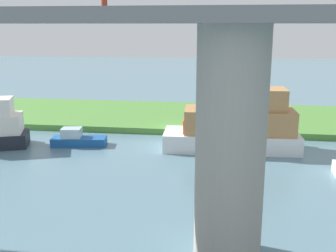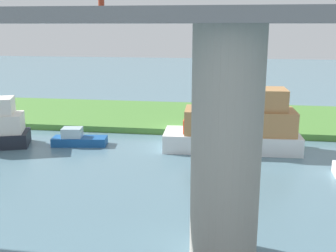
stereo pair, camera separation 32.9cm
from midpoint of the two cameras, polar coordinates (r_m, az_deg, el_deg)
ground_plane at (r=32.97m, az=2.60°, el=-1.37°), size 160.00×160.00×0.00m
grassy_bank at (r=38.71m, az=3.57°, el=1.29°), size 80.00×12.00×0.50m
bridge_pylon at (r=14.94m, az=8.66°, el=-3.01°), size 2.53×2.53×8.67m
bridge_span at (r=14.34m, az=9.38°, el=15.84°), size 71.27×4.30×3.25m
person_on_bank at (r=34.08m, az=3.31°, el=1.21°), size 0.49×0.49×1.39m
mooring_post at (r=33.48m, az=14.43°, el=0.29°), size 0.20×0.20×1.09m
motorboat_white at (r=29.28m, az=9.76°, el=0.11°), size 9.59×3.61×4.83m
pontoon_yellow at (r=30.98m, az=-12.06°, el=-1.76°), size 4.09×1.93×1.31m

